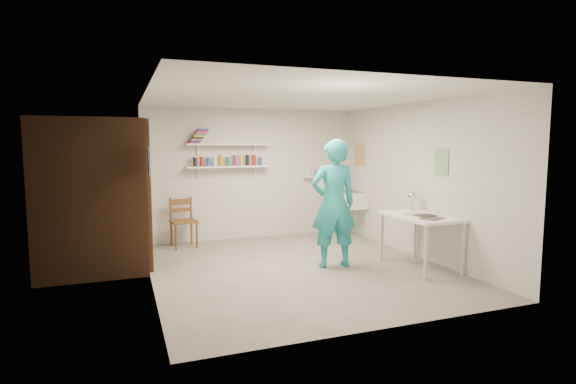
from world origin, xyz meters
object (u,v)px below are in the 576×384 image
object	(u,v)px
belfast_sink	(350,200)
desk_lamp	(413,196)
wooden_chair	(184,222)
work_table	(420,241)
wall_clock	(325,181)
man	(333,204)

from	to	relation	value
belfast_sink	desk_lamp	world-z (taller)	desk_lamp
belfast_sink	wooden_chair	distance (m)	3.11
work_table	desk_lamp	size ratio (longest dim) A/B	8.00
wooden_chair	work_table	size ratio (longest dim) A/B	0.78
wall_clock	desk_lamp	size ratio (longest dim) A/B	2.32
belfast_sink	wall_clock	world-z (taller)	wall_clock
wall_clock	work_table	distance (m)	1.60
belfast_sink	wall_clock	bearing A→B (deg)	-128.77
wall_clock	desk_lamp	bearing A→B (deg)	-3.72
man	wall_clock	distance (m)	0.38
man	desk_lamp	bearing A→B (deg)	-174.58
belfast_sink	work_table	xyz separation A→B (m)	(-0.11, -2.28, -0.32)
wooden_chair	desk_lamp	distance (m)	3.79
desk_lamp	work_table	bearing A→B (deg)	-112.42
man	wooden_chair	size ratio (longest dim) A/B	2.06
belfast_sink	man	size ratio (longest dim) A/B	0.33
wooden_chair	desk_lamp	world-z (taller)	desk_lamp
wall_clock	wooden_chair	size ratio (longest dim) A/B	0.37
wall_clock	work_table	world-z (taller)	wall_clock
wooden_chair	work_table	xyz separation A→B (m)	(2.99, -2.47, -0.07)
wall_clock	man	bearing A→B (deg)	-76.87
man	desk_lamp	xyz separation A→B (m)	(1.33, -0.03, 0.06)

